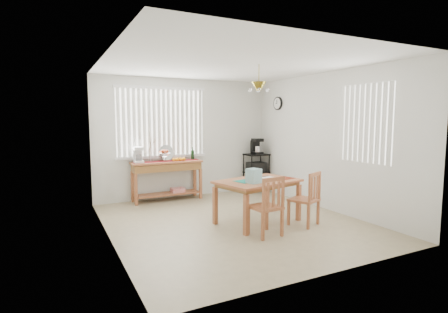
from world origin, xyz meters
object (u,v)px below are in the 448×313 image
chair_right (306,199)px  cart_items (256,147)px  sideboard (167,171)px  chair_left (267,207)px  dining_table (258,185)px  wire_cart (256,169)px

chair_right → cart_items: bearing=74.8°
sideboard → cart_items: cart_items is taller
chair_left → chair_right: bearing=10.0°
dining_table → chair_left: 0.72m
wire_cart → cart_items: size_ratio=2.43×
dining_table → chair_right: size_ratio=1.69×
cart_items → chair_right: bearing=-105.2°
wire_cart → chair_left: (-1.60, -2.85, -0.10)m
dining_table → chair_left: chair_left is taller
wire_cart → chair_right: bearing=-105.2°
sideboard → chair_left: size_ratio=1.66×
cart_items → chair_left: 3.34m
wire_cart → sideboard: bearing=179.4°
dining_table → sideboard: bearing=111.0°
dining_table → wire_cart: bearing=58.6°
sideboard → wire_cart: 2.20m
sideboard → dining_table: sideboard is taller
dining_table → chair_right: chair_right is taller
sideboard → chair_left: 2.94m
sideboard → cart_items: size_ratio=4.02×
wire_cart → cart_items: 0.53m
sideboard → cart_items: 2.24m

